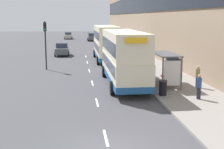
% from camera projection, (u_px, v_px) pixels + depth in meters
% --- Properties ---
extents(pavement, '(5.00, 93.00, 0.14)m').
position_uv_depth(pavement, '(124.00, 50.00, 50.93)').
color(pavement, gray).
rests_on(pavement, ground_plane).
extents(lane_mark_0, '(0.12, 2.00, 0.01)m').
position_uv_depth(lane_mark_0, '(106.00, 138.00, 14.13)').
color(lane_mark_0, silver).
rests_on(lane_mark_0, ground_plane).
extents(lane_mark_1, '(0.12, 2.00, 0.01)m').
position_uv_depth(lane_mark_1, '(97.00, 102.00, 19.98)').
color(lane_mark_1, silver).
rests_on(lane_mark_1, ground_plane).
extents(lane_mark_2, '(0.12, 2.00, 0.01)m').
position_uv_depth(lane_mark_2, '(92.00, 83.00, 25.83)').
color(lane_mark_2, silver).
rests_on(lane_mark_2, ground_plane).
extents(lane_mark_3, '(0.12, 2.00, 0.01)m').
position_uv_depth(lane_mark_3, '(89.00, 71.00, 31.68)').
color(lane_mark_3, silver).
rests_on(lane_mark_3, ground_plane).
extents(lane_mark_4, '(0.12, 2.00, 0.01)m').
position_uv_depth(lane_mark_4, '(87.00, 62.00, 37.53)').
color(lane_mark_4, silver).
rests_on(lane_mark_4, ground_plane).
extents(lane_mark_5, '(0.12, 2.00, 0.01)m').
position_uv_depth(lane_mark_5, '(86.00, 56.00, 43.38)').
color(lane_mark_5, silver).
rests_on(lane_mark_5, ground_plane).
extents(bus_shelter, '(1.60, 4.20, 2.48)m').
position_uv_depth(bus_shelter, '(168.00, 63.00, 24.06)').
color(bus_shelter, '#4C4C51').
rests_on(bus_shelter, ground_plane).
extents(double_decker_bus_near, '(2.85, 10.49, 4.30)m').
position_uv_depth(double_decker_bus_near, '(124.00, 57.00, 24.80)').
color(double_decker_bus_near, beige).
rests_on(double_decker_bus_near, ground_plane).
extents(double_decker_bus_ahead, '(2.85, 10.74, 4.30)m').
position_uv_depth(double_decker_bus_ahead, '(106.00, 42.00, 38.72)').
color(double_decker_bus_ahead, beige).
rests_on(double_decker_bus_ahead, ground_plane).
extents(car_0, '(2.08, 4.36, 1.80)m').
position_uv_depth(car_0, '(92.00, 37.00, 71.51)').
color(car_0, '#4C5156').
rests_on(car_0, ground_plane).
extents(car_1, '(1.98, 4.11, 1.80)m').
position_uv_depth(car_1, '(62.00, 49.00, 44.19)').
color(car_1, '#4C5156').
rests_on(car_1, ground_plane).
extents(car_2, '(2.01, 3.99, 1.66)m').
position_uv_depth(car_2, '(68.00, 36.00, 77.94)').
color(car_2, '#B7B799').
rests_on(car_2, ground_plane).
extents(pedestrian_at_shelter, '(0.33, 0.33, 1.65)m').
position_uv_depth(pedestrian_at_shelter, '(198.00, 77.00, 23.45)').
color(pedestrian_at_shelter, '#23232D').
rests_on(pedestrian_at_shelter, ground_plane).
extents(pedestrian_1, '(0.32, 0.32, 1.62)m').
position_uv_depth(pedestrian_1, '(199.00, 87.00, 20.15)').
color(pedestrian_1, '#23232D').
rests_on(pedestrian_1, ground_plane).
extents(litter_bin, '(0.55, 0.55, 1.05)m').
position_uv_depth(litter_bin, '(163.00, 88.00, 21.19)').
color(litter_bin, black).
rests_on(litter_bin, ground_plane).
extents(traffic_light_far_kerb, '(0.30, 0.32, 4.97)m').
position_uv_depth(traffic_light_far_kerb, '(45.00, 37.00, 31.81)').
color(traffic_light_far_kerb, black).
rests_on(traffic_light_far_kerb, ground_plane).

